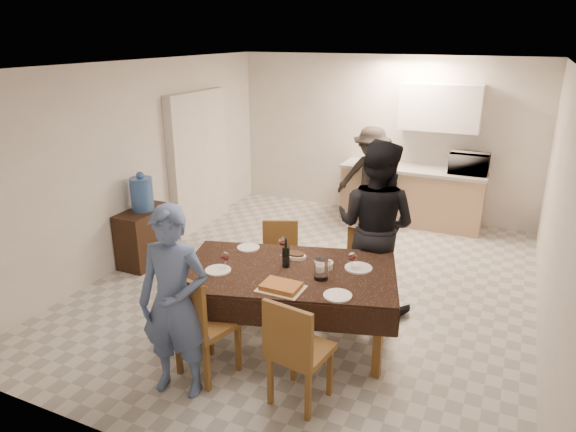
% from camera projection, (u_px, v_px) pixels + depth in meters
% --- Properties ---
extents(floor, '(5.00, 6.00, 0.02)m').
position_uv_depth(floor, '(314.00, 284.00, 6.33)').
color(floor, beige).
rests_on(floor, ground).
extents(ceiling, '(5.00, 6.00, 0.02)m').
position_uv_depth(ceiling, '(318.00, 65.00, 5.45)').
color(ceiling, white).
rests_on(ceiling, wall_back).
extents(wall_back, '(5.00, 0.02, 2.60)m').
position_uv_depth(wall_back, '(383.00, 137.00, 8.46)').
color(wall_back, silver).
rests_on(wall_back, floor).
extents(wall_front, '(5.00, 0.02, 2.60)m').
position_uv_depth(wall_front, '(146.00, 299.00, 3.32)').
color(wall_front, silver).
rests_on(wall_front, floor).
extents(wall_left, '(0.02, 6.00, 2.60)m').
position_uv_depth(wall_left, '(142.00, 161.00, 6.86)').
color(wall_left, silver).
rests_on(wall_left, floor).
extents(wall_right, '(0.02, 6.00, 2.60)m').
position_uv_depth(wall_right, '(559.00, 212.00, 4.91)').
color(wall_right, silver).
rests_on(wall_right, floor).
extents(stub_partition, '(0.15, 1.40, 2.10)m').
position_uv_depth(stub_partition, '(199.00, 160.00, 7.95)').
color(stub_partition, silver).
rests_on(stub_partition, floor).
extents(kitchen_base_cabinet, '(2.20, 0.60, 0.86)m').
position_uv_depth(kitchen_base_cabinet, '(411.00, 197.00, 8.24)').
color(kitchen_base_cabinet, tan).
rests_on(kitchen_base_cabinet, floor).
extents(kitchen_worktop, '(2.24, 0.64, 0.05)m').
position_uv_depth(kitchen_worktop, '(413.00, 169.00, 8.09)').
color(kitchen_worktop, '#ABAAA5').
rests_on(kitchen_worktop, kitchen_base_cabinet).
extents(upper_cabinet, '(1.20, 0.34, 0.70)m').
position_uv_depth(upper_cabinet, '(440.00, 107.00, 7.77)').
color(upper_cabinet, white).
rests_on(upper_cabinet, wall_back).
extents(dining_table, '(2.26, 1.69, 0.79)m').
position_uv_depth(dining_table, '(289.00, 273.00, 4.91)').
color(dining_table, black).
rests_on(dining_table, floor).
extents(chair_near_left, '(0.57, 0.58, 0.55)m').
position_uv_depth(chair_near_left, '(200.00, 316.00, 4.40)').
color(chair_near_left, brown).
rests_on(chair_near_left, floor).
extents(chair_near_right, '(0.51, 0.51, 0.53)m').
position_uv_depth(chair_near_right, '(296.00, 344.00, 4.06)').
color(chair_near_right, brown).
rests_on(chair_near_right, floor).
extents(chair_far_left, '(0.54, 0.55, 0.49)m').
position_uv_depth(chair_far_left, '(276.00, 258.00, 5.72)').
color(chair_far_left, brown).
rests_on(chair_far_left, floor).
extents(chair_far_right, '(0.50, 0.50, 0.51)m').
position_uv_depth(chair_far_right, '(354.00, 271.00, 5.36)').
color(chair_far_right, brown).
rests_on(chair_far_right, floor).
extents(console, '(0.40, 0.80, 0.74)m').
position_uv_depth(console, '(146.00, 236.00, 6.81)').
color(console, black).
rests_on(console, floor).
extents(water_jug, '(0.29, 0.29, 0.43)m').
position_uv_depth(water_jug, '(142.00, 194.00, 6.61)').
color(water_jug, '#3E6CB8').
rests_on(water_jug, console).
extents(wine_bottle, '(0.07, 0.07, 0.29)m').
position_uv_depth(wine_bottle, '(286.00, 253.00, 4.91)').
color(wine_bottle, black).
rests_on(wine_bottle, dining_table).
extents(water_pitcher, '(0.13, 0.13, 0.20)m').
position_uv_depth(water_pitcher, '(321.00, 269.00, 4.68)').
color(water_pitcher, white).
rests_on(water_pitcher, dining_table).
extents(savoury_tart, '(0.39, 0.30, 0.05)m').
position_uv_depth(savoury_tart, '(281.00, 286.00, 4.52)').
color(savoury_tart, '#AD7333').
rests_on(savoury_tart, dining_table).
extents(salad_bowl, '(0.16, 0.16, 0.06)m').
position_uv_depth(salad_bowl, '(325.00, 265.00, 4.92)').
color(salad_bowl, white).
rests_on(salad_bowl, dining_table).
extents(mushroom_dish, '(0.20, 0.20, 0.03)m').
position_uv_depth(mushroom_dish, '(296.00, 256.00, 5.15)').
color(mushroom_dish, white).
rests_on(mushroom_dish, dining_table).
extents(wine_glass_a, '(0.08, 0.08, 0.19)m').
position_uv_depth(wine_glass_a, '(225.00, 261.00, 4.86)').
color(wine_glass_a, white).
rests_on(wine_glass_a, dining_table).
extents(wine_glass_b, '(0.08, 0.08, 0.19)m').
position_uv_depth(wine_glass_b, '(352.00, 261.00, 4.86)').
color(wine_glass_b, white).
rests_on(wine_glass_b, dining_table).
extents(wine_glass_c, '(0.09, 0.09, 0.20)m').
position_uv_depth(wine_glass_c, '(283.00, 246.00, 5.20)').
color(wine_glass_c, white).
rests_on(wine_glass_c, dining_table).
extents(plate_near_left, '(0.25, 0.25, 0.01)m').
position_uv_depth(plate_near_left, '(218.00, 270.00, 4.87)').
color(plate_near_left, white).
rests_on(plate_near_left, dining_table).
extents(plate_near_right, '(0.25, 0.25, 0.01)m').
position_uv_depth(plate_near_right, '(338.00, 295.00, 4.40)').
color(plate_near_right, white).
rests_on(plate_near_right, dining_table).
extents(plate_far_left, '(0.24, 0.24, 0.01)m').
position_uv_depth(plate_far_left, '(248.00, 247.00, 5.38)').
color(plate_far_left, white).
rests_on(plate_far_left, dining_table).
extents(plate_far_right, '(0.26, 0.26, 0.02)m').
position_uv_depth(plate_far_right, '(358.00, 268.00, 4.92)').
color(plate_far_right, white).
rests_on(plate_far_right, dining_table).
extents(microwave, '(0.56, 0.38, 0.31)m').
position_uv_depth(microwave, '(469.00, 163.00, 7.71)').
color(microwave, white).
rests_on(microwave, kitchen_worktop).
extents(person_near, '(0.68, 0.52, 1.67)m').
position_uv_depth(person_near, '(174.00, 303.00, 4.19)').
color(person_near, '#4D6492').
rests_on(person_near, floor).
extents(person_far, '(1.03, 0.86, 1.90)m').
position_uv_depth(person_far, '(375.00, 227.00, 5.52)').
color(person_far, black).
rests_on(person_far, floor).
extents(person_kitchen, '(1.03, 0.59, 1.59)m').
position_uv_depth(person_kitchen, '(371.00, 178.00, 7.95)').
color(person_kitchen, black).
rests_on(person_kitchen, floor).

